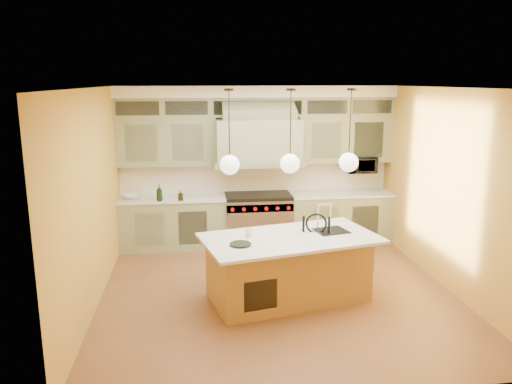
{
  "coord_description": "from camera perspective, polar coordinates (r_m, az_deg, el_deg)",
  "views": [
    {
      "loc": [
        -1.14,
        -6.66,
        3.0
      ],
      "look_at": [
        -0.22,
        0.7,
        1.33
      ],
      "focal_mm": 35.0,
      "sensor_mm": 36.0,
      "label": 1
    }
  ],
  "objects": [
    {
      "name": "oil_bottle_b",
      "position": [
        8.81,
        -8.61,
        -0.38
      ],
      "size": [
        0.09,
        0.1,
        0.18
      ],
      "primitive_type": "imported",
      "rotation": [
        0.0,
        0.0,
        -0.16
      ],
      "color": "black",
      "rests_on": "back_cabinetry"
    },
    {
      "name": "pendant_center",
      "position": [
        6.61,
        3.91,
        3.51
      ],
      "size": [
        0.26,
        0.26,
        1.11
      ],
      "color": "#2D2319",
      "rests_on": "ceiling"
    },
    {
      "name": "floor",
      "position": [
        7.39,
        2.41,
        -11.28
      ],
      "size": [
        5.0,
        5.0,
        0.0
      ],
      "primitive_type": "plane",
      "color": "brown",
      "rests_on": "ground"
    },
    {
      "name": "wall_back",
      "position": [
        9.36,
        -0.03,
        3.15
      ],
      "size": [
        5.0,
        0.0,
        5.0
      ],
      "primitive_type": "plane",
      "rotation": [
        1.57,
        0.0,
        0.0
      ],
      "color": "gold",
      "rests_on": "ground"
    },
    {
      "name": "fruit_bowl",
      "position": [
        9.11,
        -13.9,
        -0.52
      ],
      "size": [
        0.34,
        0.34,
        0.08
      ],
      "primitive_type": "imported",
      "rotation": [
        0.0,
        0.0,
        0.07
      ],
      "color": "white",
      "rests_on": "back_cabinetry"
    },
    {
      "name": "kitchen_island",
      "position": [
        7.0,
        3.77,
        -8.51
      ],
      "size": [
        2.57,
        1.75,
        1.35
      ],
      "rotation": [
        0.0,
        0.0,
        0.23
      ],
      "color": "olive",
      "rests_on": "floor"
    },
    {
      "name": "wall_left",
      "position": [
        6.97,
        -18.2,
        -0.81
      ],
      "size": [
        0.0,
        5.0,
        5.0
      ],
      "primitive_type": "plane",
      "rotation": [
        1.57,
        0.0,
        1.57
      ],
      "color": "gold",
      "rests_on": "ground"
    },
    {
      "name": "cup",
      "position": [
        6.79,
        -0.85,
        -4.69
      ],
      "size": [
        0.12,
        0.12,
        0.11
      ],
      "primitive_type": "imported",
      "rotation": [
        0.0,
        0.0,
        0.04
      ],
      "color": "white",
      "rests_on": "kitchen_island"
    },
    {
      "name": "range",
      "position": [
        9.22,
        0.24,
        -3.14
      ],
      "size": [
        1.2,
        0.74,
        0.96
      ],
      "color": "silver",
      "rests_on": "floor"
    },
    {
      "name": "counter_stool",
      "position": [
        6.99,
        6.84,
        -6.78
      ],
      "size": [
        0.5,
        0.5,
        1.19
      ],
      "rotation": [
        0.0,
        0.0,
        -0.23
      ],
      "color": "black",
      "rests_on": "floor"
    },
    {
      "name": "microwave",
      "position": [
        9.55,
        11.86,
        3.07
      ],
      "size": [
        0.54,
        0.37,
        0.3
      ],
      "primitive_type": "imported",
      "color": "black",
      "rests_on": "back_cabinetry"
    },
    {
      "name": "oil_bottle_a",
      "position": [
        8.81,
        -10.99,
        -0.11
      ],
      "size": [
        0.11,
        0.11,
        0.29
      ],
      "primitive_type": "imported",
      "rotation": [
        0.0,
        0.0,
        -0.01
      ],
      "color": "black",
      "rests_on": "back_cabinetry"
    },
    {
      "name": "pendant_right",
      "position": [
        6.81,
        10.55,
        3.59
      ],
      "size": [
        0.26,
        0.26,
        1.11
      ],
      "color": "#2D2319",
      "rests_on": "ceiling"
    },
    {
      "name": "wall_front",
      "position": [
        4.58,
        7.76,
        -7.22
      ],
      "size": [
        5.0,
        0.0,
        5.0
      ],
      "primitive_type": "plane",
      "rotation": [
        -1.57,
        0.0,
        0.0
      ],
      "color": "gold",
      "rests_on": "ground"
    },
    {
      "name": "back_cabinetry",
      "position": [
        9.1,
        0.18,
        2.75
      ],
      "size": [
        5.0,
        0.77,
        2.9
      ],
      "color": "gray",
      "rests_on": "floor"
    },
    {
      "name": "wall_right",
      "position": [
        7.74,
        21.09,
        0.27
      ],
      "size": [
        0.0,
        5.0,
        5.0
      ],
      "primitive_type": "plane",
      "rotation": [
        1.57,
        0.0,
        -1.57
      ],
      "color": "gold",
      "rests_on": "ground"
    },
    {
      "name": "ceiling",
      "position": [
        6.75,
        2.64,
        11.82
      ],
      "size": [
        5.0,
        5.0,
        0.0
      ],
      "primitive_type": "plane",
      "rotation": [
        3.14,
        0.0,
        0.0
      ],
      "color": "white",
      "rests_on": "wall_back"
    },
    {
      "name": "pendant_left",
      "position": [
        6.51,
        -3.04,
        3.38
      ],
      "size": [
        0.26,
        0.26,
        1.11
      ],
      "color": "#2D2319",
      "rests_on": "ceiling"
    }
  ]
}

